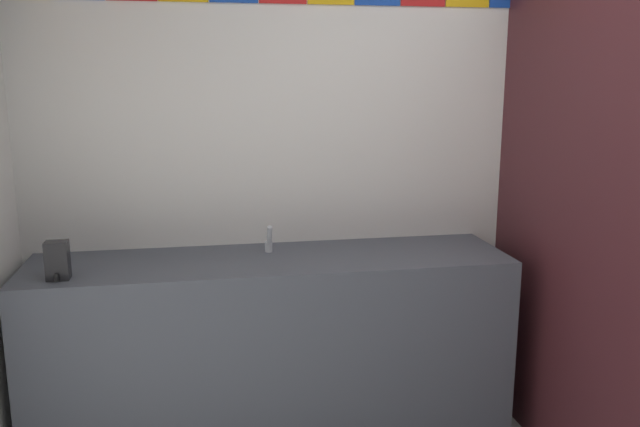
# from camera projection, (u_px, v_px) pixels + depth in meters

# --- Properties ---
(wall_back) EXTENTS (4.28, 0.09, 2.77)m
(wall_back) POSITION_uv_depth(u_px,v_px,m) (458.00, 140.00, 3.36)
(wall_back) COLOR white
(wall_back) RESTS_ON ground_plane
(vanity_counter) EXTENTS (2.18, 0.55, 0.90)m
(vanity_counter) POSITION_uv_depth(u_px,v_px,m) (273.00, 349.00, 3.07)
(vanity_counter) COLOR #4C515B
(vanity_counter) RESTS_ON ground_plane
(faucet_center) EXTENTS (0.04, 0.10, 0.14)m
(faucet_center) POSITION_uv_depth(u_px,v_px,m) (269.00, 242.00, 3.06)
(faucet_center) COLOR silver
(faucet_center) RESTS_ON vanity_counter
(soap_dispenser) EXTENTS (0.09, 0.09, 0.16)m
(soap_dispenser) POSITION_uv_depth(u_px,v_px,m) (57.00, 261.00, 2.66)
(soap_dispenser) COLOR black
(soap_dispenser) RESTS_ON vanity_counter
(toilet) EXTENTS (0.39, 0.49, 0.74)m
(toilet) POSITION_uv_depth(u_px,v_px,m) (609.00, 360.00, 3.31)
(toilet) COLOR white
(toilet) RESTS_ON ground_plane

